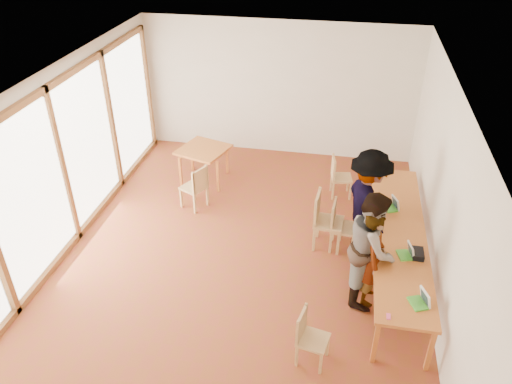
% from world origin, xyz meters
% --- Properties ---
extents(ground, '(8.00, 8.00, 0.00)m').
position_xyz_m(ground, '(0.00, 0.00, 0.00)').
color(ground, brown).
rests_on(ground, ground).
extents(wall_back, '(6.00, 0.10, 3.00)m').
position_xyz_m(wall_back, '(0.00, 4.00, 1.50)').
color(wall_back, silver).
rests_on(wall_back, ground).
extents(wall_right, '(0.10, 8.00, 3.00)m').
position_xyz_m(wall_right, '(3.00, 0.00, 1.50)').
color(wall_right, silver).
rests_on(wall_right, ground).
extents(window_wall, '(0.10, 8.00, 3.00)m').
position_xyz_m(window_wall, '(-2.96, 0.00, 1.50)').
color(window_wall, white).
rests_on(window_wall, ground).
extents(ceiling, '(6.00, 8.00, 0.04)m').
position_xyz_m(ceiling, '(0.00, 0.00, 3.02)').
color(ceiling, white).
rests_on(ceiling, wall_back).
extents(communal_table, '(0.80, 4.00, 0.75)m').
position_xyz_m(communal_table, '(2.50, 0.19, 0.70)').
color(communal_table, '#CB672D').
rests_on(communal_table, ground).
extents(side_table, '(0.90, 0.90, 0.75)m').
position_xyz_m(side_table, '(-1.28, 2.36, 0.67)').
color(side_table, '#CB672D').
rests_on(side_table, ground).
extents(chair_near, '(0.44, 0.44, 0.43)m').
position_xyz_m(chair_near, '(1.29, -1.87, 0.49)').
color(chair_near, '#DFB46F').
rests_on(chair_near, ground).
extents(chair_mid, '(0.45, 0.45, 0.48)m').
position_xyz_m(chair_mid, '(1.56, 0.59, 0.55)').
color(chair_mid, '#DFB46F').
rests_on(chair_mid, ground).
extents(chair_far, '(0.51, 0.51, 0.54)m').
position_xyz_m(chair_far, '(1.29, 0.61, 0.62)').
color(chair_far, '#DFB46F').
rests_on(chair_far, ground).
extents(chair_empty, '(0.45, 0.45, 0.45)m').
position_xyz_m(chair_empty, '(1.45, 2.28, 0.52)').
color(chair_empty, '#DFB46F').
rests_on(chair_empty, ground).
extents(chair_spare, '(0.56, 0.56, 0.47)m').
position_xyz_m(chair_spare, '(-1.13, 1.32, 0.55)').
color(chair_spare, '#DFB46F').
rests_on(chair_spare, ground).
extents(person_near, '(0.39, 0.58, 1.57)m').
position_xyz_m(person_near, '(2.07, -0.58, 0.78)').
color(person_near, gray).
rests_on(person_near, ground).
extents(person_mid, '(0.72, 0.91, 1.81)m').
position_xyz_m(person_mid, '(2.05, -0.49, 0.90)').
color(person_mid, gray).
rests_on(person_mid, ground).
extents(person_far, '(1.07, 1.38, 1.88)m').
position_xyz_m(person_far, '(1.98, 0.61, 0.94)').
color(person_far, gray).
rests_on(person_far, ground).
extents(laptop_near, '(0.30, 0.31, 0.21)m').
position_xyz_m(laptop_near, '(2.69, -1.36, 0.81)').
color(laptop_near, green).
rests_on(laptop_near, communal_table).
extents(laptop_mid, '(0.26, 0.28, 0.21)m').
position_xyz_m(laptop_mid, '(2.57, -0.40, 0.81)').
color(laptop_mid, green).
rests_on(laptop_mid, communal_table).
extents(laptop_far, '(0.29, 0.31, 0.21)m').
position_xyz_m(laptop_far, '(2.41, 0.84, 0.81)').
color(laptop_far, green).
rests_on(laptop_far, communal_table).
extents(yellow_mug, '(0.13, 0.13, 0.09)m').
position_xyz_m(yellow_mug, '(2.27, -0.52, 0.79)').
color(yellow_mug, '#C88E17').
rests_on(yellow_mug, communal_table).
extents(green_bottle, '(0.07, 0.07, 0.28)m').
position_xyz_m(green_bottle, '(2.35, 2.01, 0.89)').
color(green_bottle, '#1A6D27').
rests_on(green_bottle, communal_table).
extents(clear_glass, '(0.07, 0.07, 0.09)m').
position_xyz_m(clear_glass, '(2.31, 1.00, 0.80)').
color(clear_glass, silver).
rests_on(clear_glass, communal_table).
extents(condiment_cup, '(0.08, 0.08, 0.06)m').
position_xyz_m(condiment_cup, '(2.27, 0.88, 0.78)').
color(condiment_cup, white).
rests_on(condiment_cup, communal_table).
extents(pink_phone, '(0.05, 0.10, 0.01)m').
position_xyz_m(pink_phone, '(2.27, -1.67, 0.76)').
color(pink_phone, '#F5538E').
rests_on(pink_phone, communal_table).
extents(black_pouch, '(0.16, 0.26, 0.09)m').
position_xyz_m(black_pouch, '(2.72, -0.38, 0.80)').
color(black_pouch, black).
rests_on(black_pouch, communal_table).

